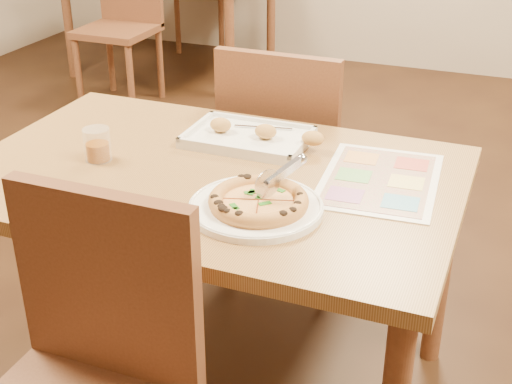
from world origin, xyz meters
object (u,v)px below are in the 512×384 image
at_px(plate, 256,208).
at_px(appetizer_tray, 252,137).
at_px(chair_far, 285,142).
at_px(pizza_cutter, 280,175).
at_px(pizza, 259,201).
at_px(menu, 380,179).
at_px(glass_tumbler, 97,147).
at_px(chair_near, 88,357).
at_px(dining_table, 211,200).
at_px(bg_chair_near, 124,8).

xyz_separation_m(plate, appetizer_tray, (-0.16, 0.38, 0.01)).
bearing_deg(chair_far, pizza_cutter, 108.14).
distance_m(pizza, pizza_cutter, 0.08).
distance_m(chair_far, pizza, 0.81).
bearing_deg(appetizer_tray, pizza, -65.89).
height_order(pizza_cutter, menu, pizza_cutter).
bearing_deg(plate, glass_tumbler, 167.36).
distance_m(chair_far, plate, 0.80).
distance_m(glass_tumbler, menu, 0.76).
relative_size(chair_near, glass_tumbler, 5.19).
bearing_deg(chair_near, dining_table, 90.00).
height_order(glass_tumbler, menu, glass_tumbler).
height_order(plate, pizza_cutter, pizza_cutter).
bearing_deg(pizza, chair_far, 104.71).
relative_size(chair_far, menu, 1.16).
bearing_deg(dining_table, appetizer_tray, 82.07).
height_order(bg_chair_near, glass_tumbler, bg_chair_near).
bearing_deg(chair_far, pizza, 104.71).
bearing_deg(pizza_cutter, chair_far, 50.96).
xyz_separation_m(bg_chair_near, plate, (1.79, -2.36, 0.16)).
height_order(dining_table, appetizer_tray, appetizer_tray).
bearing_deg(glass_tumbler, pizza, -12.80).
distance_m(pizza_cutter, menu, 0.31).
bearing_deg(chair_near, pizza, 65.32).
bearing_deg(appetizer_tray, chair_far, 94.51).
xyz_separation_m(dining_table, pizza_cutter, (0.24, -0.12, 0.17)).
bearing_deg(bg_chair_near, chair_near, -60.26).
distance_m(dining_table, chair_near, 0.61).
xyz_separation_m(plate, pizza_cutter, (0.04, 0.04, 0.07)).
relative_size(bg_chair_near, appetizer_tray, 1.18).
bearing_deg(bg_chair_near, dining_table, -53.95).
bearing_deg(plate, pizza, -23.20).
bearing_deg(chair_far, appetizer_tray, 94.51).
height_order(bg_chair_near, appetizer_tray, bg_chair_near).
xyz_separation_m(dining_table, glass_tumbler, (-0.31, -0.05, 0.13)).
bearing_deg(menu, glass_tumbler, -168.05).
height_order(chair_near, pizza_cutter, chair_near).
distance_m(plate, appetizer_tray, 0.41).
bearing_deg(menu, chair_far, 131.00).
xyz_separation_m(pizza, menu, (0.23, 0.27, -0.03)).
xyz_separation_m(bg_chair_near, menu, (2.03, -2.09, 0.16)).
xyz_separation_m(dining_table, plate, (0.19, -0.16, 0.09)).
bearing_deg(appetizer_tray, menu, -15.22).
height_order(chair_near, pizza, chair_near).
bearing_deg(chair_far, chair_near, 90.00).
bearing_deg(menu, appetizer_tray, 164.78).
xyz_separation_m(chair_far, pizza, (0.20, -0.77, 0.18)).
bearing_deg(menu, dining_table, -165.69).
bearing_deg(pizza, plate, 156.80).
height_order(dining_table, chair_far, chair_far).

